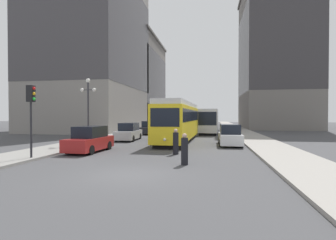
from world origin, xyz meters
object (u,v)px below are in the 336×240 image
object	(u,v)px
transit_bus	(209,120)
pedestrian_crossing_far	(185,150)
parked_car_left_near	(90,140)
parked_car_right_far	(230,136)
pedestrian_crossing_near	(176,142)
parked_car_left_mid	(149,128)
lamp_post_left_near	(88,101)
traffic_light_near_left	(31,102)
streetcar	(179,120)
parked_car_left_far	(129,132)

from	to	relation	value
transit_bus	pedestrian_crossing_far	distance (m)	25.41
transit_bus	parked_car_left_near	bearing A→B (deg)	-109.21
parked_car_right_far	pedestrian_crossing_near	xyz separation A→B (m)	(-3.90, -6.01, -0.06)
parked_car_left_mid	pedestrian_crossing_near	xyz separation A→B (m)	(6.21, -18.25, -0.05)
transit_bus	lamp_post_left_near	xyz separation A→B (m)	(-10.04, -17.91, 1.88)
pedestrian_crossing_far	traffic_light_near_left	size ratio (longest dim) A/B	0.40
streetcar	lamp_post_left_near	world-z (taller)	lamp_post_left_near
parked_car_left_mid	pedestrian_crossing_far	world-z (taller)	parked_car_left_mid
parked_car_left_far	lamp_post_left_near	size ratio (longest dim) A/B	0.88
parked_car_right_far	parked_car_left_far	world-z (taller)	same
lamp_post_left_near	parked_car_left_mid	bearing A→B (deg)	82.49
parked_car_left_near	traffic_light_near_left	bearing A→B (deg)	-111.34
parked_car_left_near	streetcar	bearing A→B (deg)	61.00
streetcar	parked_car_left_near	world-z (taller)	streetcar
parked_car_left_mid	traffic_light_near_left	world-z (taller)	traffic_light_near_left
transit_bus	pedestrian_crossing_near	distance (m)	21.85
transit_bus	traffic_light_near_left	size ratio (longest dim) A/B	2.69
transit_bus	parked_car_right_far	bearing A→B (deg)	-81.36
streetcar	pedestrian_crossing_near	distance (m)	9.18
streetcar	lamp_post_left_near	distance (m)	9.07
pedestrian_crossing_far	transit_bus	bearing A→B (deg)	-73.98
parked_car_left_near	pedestrian_crossing_far	bearing A→B (deg)	-26.11
pedestrian_crossing_near	traffic_light_near_left	world-z (taller)	traffic_light_near_left
streetcar	parked_car_left_far	xyz separation A→B (m)	(-5.32, 0.08, -1.26)
parked_car_right_far	lamp_post_left_near	xyz separation A→B (m)	(-12.01, -2.18, 2.98)
pedestrian_crossing_far	streetcar	bearing A→B (deg)	-63.47
parked_car_left_mid	parked_car_left_far	size ratio (longest dim) A/B	0.90
streetcar	transit_bus	world-z (taller)	streetcar
pedestrian_crossing_far	lamp_post_left_near	xyz separation A→B (m)	(-9.08, 7.45, 3.06)
parked_car_right_far	pedestrian_crossing_far	xyz separation A→B (m)	(-2.93, -9.63, -0.08)
streetcar	parked_car_right_far	xyz separation A→B (m)	(4.79, -3.03, -1.26)
pedestrian_crossing_near	pedestrian_crossing_far	xyz separation A→B (m)	(0.96, -3.62, -0.02)
streetcar	pedestrian_crossing_near	world-z (taller)	streetcar
transit_bus	parked_car_left_near	world-z (taller)	transit_bus
parked_car_left_near	pedestrian_crossing_near	xyz separation A→B (m)	(6.21, -0.22, -0.05)
parked_car_left_near	parked_car_left_far	size ratio (longest dim) A/B	0.90
parked_car_left_mid	lamp_post_left_near	xyz separation A→B (m)	(-1.90, -14.42, 2.98)
transit_bus	parked_car_left_far	world-z (taller)	transit_bus
parked_car_right_far	parked_car_left_far	xyz separation A→B (m)	(-10.11, 3.11, 0.00)
pedestrian_crossing_near	traffic_light_near_left	distance (m)	9.07
parked_car_right_far	traffic_light_near_left	distance (m)	15.45
transit_bus	lamp_post_left_near	world-z (taller)	lamp_post_left_near
pedestrian_crossing_near	pedestrian_crossing_far	size ratio (longest dim) A/B	1.03
parked_car_left_far	pedestrian_crossing_far	distance (m)	14.63
transit_bus	lamp_post_left_near	distance (m)	20.62
parked_car_left_far	lamp_post_left_near	world-z (taller)	lamp_post_left_near
pedestrian_crossing_far	traffic_light_near_left	xyz separation A→B (m)	(-8.86, -0.04, 2.59)
parked_car_left_far	pedestrian_crossing_far	xyz separation A→B (m)	(7.18, -12.74, -0.08)
parked_car_left_far	parked_car_left_near	bearing A→B (deg)	-92.54
parked_car_left_near	pedestrian_crossing_near	size ratio (longest dim) A/B	2.64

